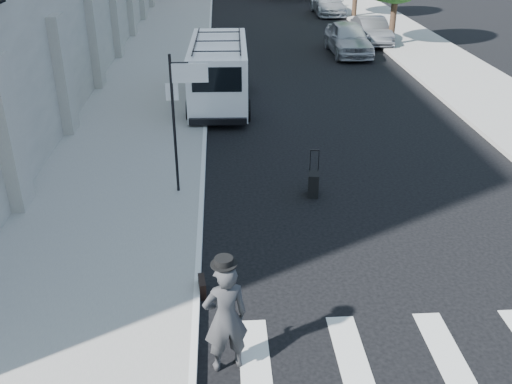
{
  "coord_description": "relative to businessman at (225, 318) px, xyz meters",
  "views": [
    {
      "loc": [
        -1.43,
        -10.02,
        6.67
      ],
      "look_at": [
        -0.76,
        0.68,
        1.3
      ],
      "focal_mm": 40.0,
      "sensor_mm": 36.0,
      "label": 1
    }
  ],
  "objects": [
    {
      "name": "ground",
      "position": [
        1.46,
        3.0,
        -0.98
      ],
      "size": [
        120.0,
        120.0,
        0.0
      ],
      "primitive_type": "plane",
      "color": "black",
      "rests_on": "ground"
    },
    {
      "name": "sidewalk_left",
      "position": [
        -2.79,
        19.0,
        -0.91
      ],
      "size": [
        4.5,
        48.0,
        0.15
      ],
      "primitive_type": "cube",
      "color": "gray",
      "rests_on": "ground"
    },
    {
      "name": "sidewalk_right",
      "position": [
        10.46,
        23.0,
        -0.91
      ],
      "size": [
        4.0,
        56.0,
        0.15
      ],
      "primitive_type": "cube",
      "color": "gray",
      "rests_on": "ground"
    },
    {
      "name": "sign_pole",
      "position": [
        -0.9,
        6.2,
        1.67
      ],
      "size": [
        1.03,
        0.07,
        3.5
      ],
      "color": "black",
      "rests_on": "sidewalk_left"
    },
    {
      "name": "businessman",
      "position": [
        0.0,
        0.0,
        0.0
      ],
      "size": [
        0.81,
        0.64,
        1.96
      ],
      "primitive_type": "imported",
      "rotation": [
        0.0,
        0.0,
        3.4
      ],
      "color": "#333335",
      "rests_on": "ground"
    },
    {
      "name": "briefcase",
      "position": [
        -0.44,
        1.96,
        -0.81
      ],
      "size": [
        0.17,
        0.45,
        0.34
      ],
      "primitive_type": "cube",
      "rotation": [
        0.0,
        0.0,
        0.11
      ],
      "color": "black",
      "rests_on": "ground"
    },
    {
      "name": "suitcase",
      "position": [
        2.32,
        6.0,
        -0.67
      ],
      "size": [
        0.33,
        0.46,
        1.19
      ],
      "rotation": [
        0.0,
        0.0,
        -0.15
      ],
      "color": "black",
      "rests_on": "ground"
    },
    {
      "name": "cargo_van",
      "position": [
        -0.03,
        13.91,
        0.22
      ],
      "size": [
        2.31,
        6.22,
        2.32
      ],
      "rotation": [
        0.0,
        0.0,
        -0.03
      ],
      "color": "white",
      "rests_on": "ground"
    },
    {
      "name": "parked_car_a",
      "position": [
        6.46,
        21.57,
        -0.19
      ],
      "size": [
        1.91,
        4.65,
        1.58
      ],
      "primitive_type": "imported",
      "rotation": [
        0.0,
        0.0,
        0.01
      ],
      "color": "#A5A7AD",
      "rests_on": "ground"
    },
    {
      "name": "parked_car_b",
      "position": [
        8.26,
        24.05,
        -0.3
      ],
      "size": [
        1.52,
        4.16,
        1.36
      ],
      "primitive_type": "imported",
      "rotation": [
        0.0,
        0.0,
        0.02
      ],
      "color": "#4D4F54",
      "rests_on": "ground"
    },
    {
      "name": "parked_car_c",
      "position": [
        7.55,
        33.5,
        -0.28
      ],
      "size": [
        2.01,
        4.83,
        1.4
      ],
      "primitive_type": "imported",
      "rotation": [
        0.0,
        0.0,
        0.01
      ],
      "color": "#A6A9AE",
      "rests_on": "ground"
    }
  ]
}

